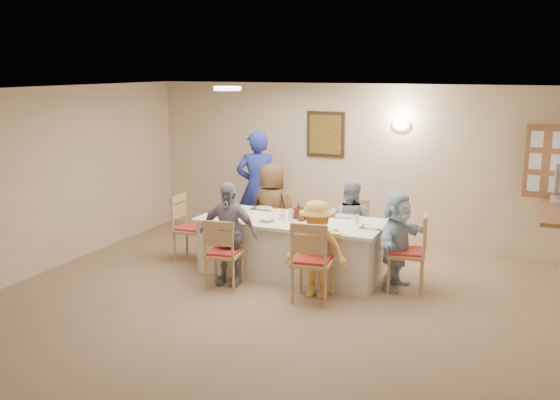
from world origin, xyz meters
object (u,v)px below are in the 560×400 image
at_px(diner_back_right, 350,224).
at_px(diner_front_left, 228,233).
at_px(desk_fan, 560,186).
at_px(chair_back_left, 275,224).
at_px(chair_front_right, 313,260).
at_px(diner_back_left, 271,210).
at_px(diner_right_end, 397,241).
at_px(caregiver, 257,188).
at_px(dining_table, 292,247).
at_px(diner_front_right, 316,249).
at_px(chair_right_end, 407,251).
at_px(condiment_ketchup, 291,211).
at_px(chair_left_end, 192,228).
at_px(chair_back_right, 352,232).
at_px(chair_front_left, 224,252).

bearing_deg(diner_back_right, diner_front_left, 51.60).
bearing_deg(desk_fan, chair_back_left, 160.76).
bearing_deg(chair_front_right, diner_back_left, -57.46).
relative_size(desk_fan, diner_right_end, 0.24).
xyz_separation_m(desk_fan, diner_back_left, (-3.81, 1.21, -0.86)).
bearing_deg(diner_back_right, caregiver, -12.88).
bearing_deg(dining_table, diner_front_right, -48.58).
xyz_separation_m(dining_table, caregiver, (-1.05, 1.15, 0.52)).
height_order(diner_back_right, diner_front_right, diner_back_right).
relative_size(chair_right_end, condiment_ketchup, 4.82).
bearing_deg(diner_front_left, diner_back_left, 85.72).
height_order(desk_fan, dining_table, desk_fan).
bearing_deg(chair_left_end, condiment_ketchup, -93.15).
bearing_deg(diner_right_end, condiment_ketchup, 99.95).
xyz_separation_m(desk_fan, dining_table, (-3.21, 0.53, -1.17)).
relative_size(chair_back_left, diner_back_left, 0.65).
distance_m(dining_table, diner_front_left, 0.95).
bearing_deg(dining_table, chair_right_end, 0.00).
bearing_deg(dining_table, desk_fan, -9.36).
relative_size(desk_fan, diner_front_right, 0.25).
distance_m(chair_back_right, chair_right_end, 1.24).
bearing_deg(diner_back_left, dining_table, 138.49).
xyz_separation_m(chair_left_end, caregiver, (0.50, 1.15, 0.42)).
xyz_separation_m(chair_back_left, chair_front_right, (1.20, -1.60, 0.05)).
bearing_deg(chair_front_left, caregiver, -86.30).
distance_m(desk_fan, chair_right_end, 2.03).
bearing_deg(diner_back_left, diner_front_right, 138.49).
xyz_separation_m(diner_back_right, caregiver, (-1.65, 0.47, 0.30)).
bearing_deg(chair_back_right, diner_front_left, -130.67).
distance_m(diner_back_left, condiment_ketchup, 0.89).
bearing_deg(diner_front_left, diner_front_right, -4.28).
relative_size(diner_right_end, condiment_ketchup, 6.01).
distance_m(chair_back_left, chair_front_left, 1.60).
height_order(chair_back_left, diner_front_right, diner_front_right).
bearing_deg(diner_front_right, diner_back_left, 127.91).
distance_m(diner_back_left, caregiver, 0.68).
distance_m(diner_front_right, caregiver, 2.48).
distance_m(chair_front_right, chair_right_end, 1.24).
xyz_separation_m(desk_fan, chair_front_left, (-3.81, -0.27, -1.09)).
bearing_deg(diner_front_left, diner_right_end, 14.32).
bearing_deg(condiment_ketchup, diner_back_right, 46.54).
distance_m(chair_front_right, caregiver, 2.59).
bearing_deg(desk_fan, chair_front_left, -175.92).
bearing_deg(chair_front_left, desk_fan, 174.78).
height_order(chair_front_left, diner_right_end, diner_right_end).
bearing_deg(diner_front_right, desk_fan, -0.19).
distance_m(chair_back_left, condiment_ketchup, 1.05).
height_order(chair_back_right, diner_right_end, diner_right_end).
xyz_separation_m(chair_front_right, diner_back_right, (0.00, 1.48, 0.10)).
bearing_deg(chair_left_end, chair_front_left, -134.21).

